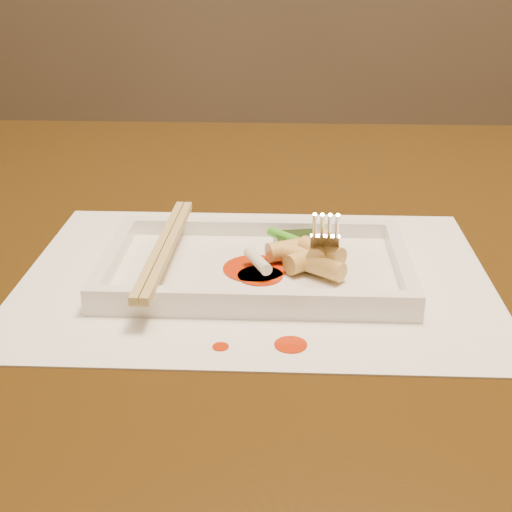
{
  "coord_description": "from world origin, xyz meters",
  "views": [
    {
      "loc": [
        0.06,
        -0.67,
        1.02
      ],
      "look_at": [
        0.03,
        -0.11,
        0.77
      ],
      "focal_mm": 50.0,
      "sensor_mm": 36.0,
      "label": 1
    }
  ],
  "objects_px": {
    "placemat": "(256,276)",
    "table": "(231,316)",
    "chopstick_a": "(160,246)",
    "plate_base": "(256,271)",
    "fork": "(340,179)"
  },
  "relations": [
    {
      "from": "table",
      "to": "chopstick_a",
      "type": "bearing_deg",
      "value": -114.34
    },
    {
      "from": "placemat",
      "to": "plate_base",
      "type": "distance_m",
      "value": 0.0
    },
    {
      "from": "placemat",
      "to": "chopstick_a",
      "type": "xyz_separation_m",
      "value": [
        -0.08,
        0.0,
        0.03
      ]
    },
    {
      "from": "plate_base",
      "to": "table",
      "type": "bearing_deg",
      "value": 105.89
    },
    {
      "from": "chopstick_a",
      "to": "table",
      "type": "bearing_deg",
      "value": 65.66
    },
    {
      "from": "placemat",
      "to": "table",
      "type": "bearing_deg",
      "value": 105.89
    },
    {
      "from": "table",
      "to": "placemat",
      "type": "relative_size",
      "value": 3.5
    },
    {
      "from": "placemat",
      "to": "fork",
      "type": "relative_size",
      "value": 2.86
    },
    {
      "from": "placemat",
      "to": "fork",
      "type": "height_order",
      "value": "fork"
    },
    {
      "from": "plate_base",
      "to": "chopstick_a",
      "type": "height_order",
      "value": "chopstick_a"
    },
    {
      "from": "placemat",
      "to": "chopstick_a",
      "type": "relative_size",
      "value": 1.95
    },
    {
      "from": "placemat",
      "to": "chopstick_a",
      "type": "height_order",
      "value": "chopstick_a"
    },
    {
      "from": "placemat",
      "to": "fork",
      "type": "xyz_separation_m",
      "value": [
        0.07,
        0.02,
        0.08
      ]
    },
    {
      "from": "table",
      "to": "chopstick_a",
      "type": "xyz_separation_m",
      "value": [
        -0.05,
        -0.11,
        0.13
      ]
    },
    {
      "from": "chopstick_a",
      "to": "plate_base",
      "type": "bearing_deg",
      "value": 0.0
    }
  ]
}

